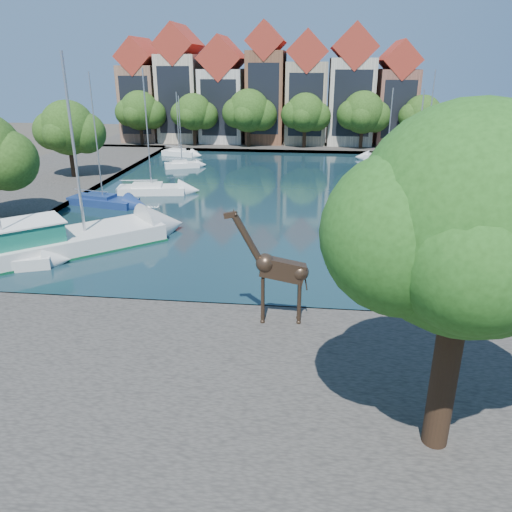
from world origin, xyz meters
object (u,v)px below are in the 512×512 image
at_px(plane_tree, 473,229).
at_px(sailboat_left_a, 7,259).
at_px(giraffe_statue, 276,269).
at_px(motorsailer, 54,240).
at_px(sailboat_right_a, 504,270).

xyz_separation_m(plane_tree, sailboat_left_a, (-22.62, 13.01, -7.00)).
distance_m(giraffe_statue, motorsailer, 17.42).
xyz_separation_m(giraffe_statue, sailboat_left_a, (-16.82, 5.52, -2.45)).
relative_size(sailboat_left_a, sailboat_right_a, 1.18).
height_order(plane_tree, sailboat_left_a, plane_tree).
distance_m(plane_tree, giraffe_statue, 10.50).
bearing_deg(sailboat_left_a, plane_tree, -29.90).
height_order(sailboat_left_a, sailboat_right_a, sailboat_left_a).
relative_size(plane_tree, sailboat_right_a, 1.17).
bearing_deg(sailboat_right_a, sailboat_left_a, -176.12).
bearing_deg(giraffe_statue, sailboat_right_a, 30.42).
xyz_separation_m(plane_tree, giraffe_statue, (-5.79, 7.49, -4.55)).
height_order(giraffe_statue, sailboat_left_a, sailboat_left_a).
relative_size(motorsailer, sailboat_left_a, 1.17).
height_order(plane_tree, sailboat_right_a, plane_tree).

